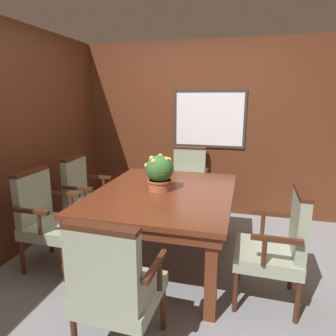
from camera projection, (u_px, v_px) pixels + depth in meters
name	position (u px, v px, depth m)	size (l,w,h in m)	color
ground_plane	(160.00, 271.00, 2.97)	(14.00, 14.00, 0.00)	gray
wall_back	(193.00, 129.00, 4.35)	(7.20, 0.08, 2.45)	#5B2D19
wall_left	(9.00, 142.00, 3.09)	(0.06, 7.20, 2.45)	#5B2D19
dining_table	(164.00, 199.00, 3.01)	(1.35, 1.68, 0.77)	maroon
chair_head_near	(115.00, 285.00, 1.88)	(0.57, 0.54, 0.99)	#472314
chair_right_near	(279.00, 244.00, 2.41)	(0.53, 0.56, 0.99)	#472314
chair_head_far	(188.00, 181.00, 4.25)	(0.56, 0.53, 0.99)	#472314
chair_left_far	(86.00, 194.00, 3.65)	(0.54, 0.57, 0.99)	#472314
chair_left_near	(47.00, 216.00, 2.97)	(0.52, 0.55, 0.99)	#472314
potted_plant	(159.00, 172.00, 2.97)	(0.29, 0.28, 0.37)	#B2603D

